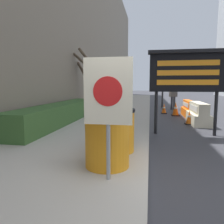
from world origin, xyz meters
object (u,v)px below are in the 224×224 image
object	(u,v)px
traffic_cone_far	(164,109)
pedestrian_worker	(173,94)
barrel_drum_middle	(116,130)
traffic_cone_near	(189,118)
traffic_cone_mid	(176,109)
jersey_barrier_cream	(198,115)
jersey_barrier_orange_far	(189,109)
warning_sign	(108,98)
traffic_light_near_curb	(163,69)
message_board	(187,72)
barrel_drum_foreground	(107,140)

from	to	relation	value
traffic_cone_far	pedestrian_worker	world-z (taller)	pedestrian_worker
barrel_drum_middle	traffic_cone_near	bearing A→B (deg)	63.42
traffic_cone_mid	jersey_barrier_cream	bearing A→B (deg)	-74.88
jersey_barrier_orange_far	traffic_cone_mid	size ratio (longest dim) A/B	2.74
warning_sign	traffic_cone_near	bearing A→B (deg)	70.12
warning_sign	traffic_light_near_curb	bearing A→B (deg)	83.38
jersey_barrier_orange_far	traffic_cone_near	world-z (taller)	jersey_barrier_orange_far
pedestrian_worker	message_board	bearing A→B (deg)	-117.92
barrel_drum_foreground	traffic_cone_mid	world-z (taller)	barrel_drum_foreground
barrel_drum_foreground	jersey_barrier_orange_far	distance (m)	8.15
traffic_cone_near	pedestrian_worker	xyz separation A→B (m)	(-0.10, 5.34, 0.72)
barrel_drum_foreground	message_board	size ratio (longest dim) A/B	0.35
jersey_barrier_orange_far	jersey_barrier_cream	bearing A→B (deg)	-90.00
traffic_light_near_curb	barrel_drum_middle	bearing A→B (deg)	-98.01
traffic_cone_far	pedestrian_worker	xyz separation A→B (m)	(0.68, 2.08, 0.72)
warning_sign	pedestrian_worker	size ratio (longest dim) A/B	1.05
jersey_barrier_cream	traffic_cone_far	distance (m)	3.30
barrel_drum_middle	traffic_cone_near	xyz separation A→B (m)	(2.22, 4.44, -0.33)
barrel_drum_middle	traffic_cone_mid	bearing A→B (deg)	74.08
jersey_barrier_orange_far	pedestrian_worker	bearing A→B (deg)	99.02
jersey_barrier_cream	traffic_cone_near	distance (m)	0.43
barrel_drum_middle	traffic_cone_mid	xyz separation A→B (m)	(1.97, 6.91, -0.26)
jersey_barrier_orange_far	traffic_cone_mid	world-z (taller)	jersey_barrier_orange_far
barrel_drum_middle	traffic_light_near_curb	distance (m)	11.17
barrel_drum_middle	jersey_barrier_cream	size ratio (longest dim) A/B	0.47
pedestrian_worker	traffic_cone_mid	bearing A→B (deg)	-118.12
message_board	traffic_cone_near	world-z (taller)	message_board
traffic_cone_far	message_board	bearing A→B (deg)	-86.52
traffic_cone_near	pedestrian_worker	distance (m)	5.39
traffic_cone_near	traffic_cone_far	distance (m)	3.36
barrel_drum_middle	traffic_cone_far	size ratio (longest dim) A/B	1.62
barrel_drum_middle	jersey_barrier_orange_far	size ratio (longest dim) A/B	0.47
message_board	jersey_barrier_cream	world-z (taller)	message_board
barrel_drum_foreground	jersey_barrier_orange_far	bearing A→B (deg)	71.31
message_board	pedestrian_worker	xyz separation A→B (m)	(0.36, 7.25, -0.94)
jersey_barrier_cream	pedestrian_worker	distance (m)	5.22
jersey_barrier_orange_far	traffic_cone_far	world-z (taller)	jersey_barrier_orange_far
jersey_barrier_orange_far	traffic_cone_mid	bearing A→B (deg)	172.98
warning_sign	jersey_barrier_cream	size ratio (longest dim) A/B	0.94
traffic_cone_near	pedestrian_worker	world-z (taller)	pedestrian_worker
jersey_barrier_cream	pedestrian_worker	bearing A→B (deg)	95.17
barrel_drum_foreground	message_board	distance (m)	4.07
warning_sign	pedestrian_worker	xyz separation A→B (m)	(2.02, 11.21, -0.36)
jersey_barrier_cream	jersey_barrier_orange_far	size ratio (longest dim) A/B	0.99
barrel_drum_foreground	warning_sign	size ratio (longest dim) A/B	0.51
traffic_cone_far	pedestrian_worker	bearing A→B (deg)	71.99
warning_sign	traffic_light_near_curb	world-z (taller)	traffic_light_near_curb
barrel_drum_middle	traffic_cone_far	bearing A→B (deg)	79.34
barrel_drum_middle	warning_sign	distance (m)	1.61
traffic_cone_mid	warning_sign	bearing A→B (deg)	-102.65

